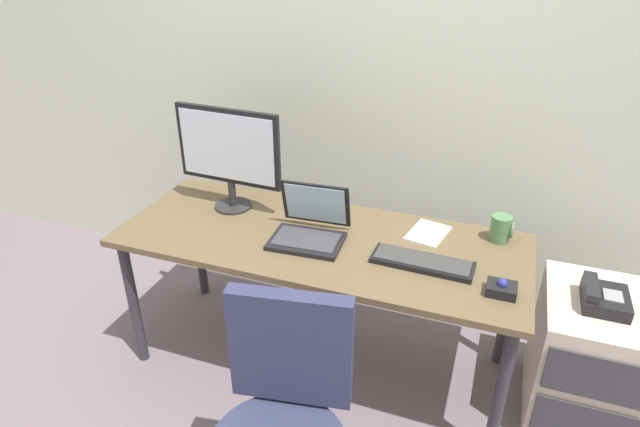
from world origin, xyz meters
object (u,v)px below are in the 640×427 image
Objects in this scene: file_cabinet at (586,358)px; desk_phone at (603,298)px; monitor_main at (228,152)px; trackball_mouse at (501,288)px; coffee_mug at (501,229)px; paper_notepad at (428,233)px; laptop at (310,227)px; keyboard at (422,262)px.

file_cabinet is 2.94× the size of desk_phone.
monitor_main reaches higher than trackball_mouse.
coffee_mug is 0.57× the size of paper_notepad.
monitor_main is at bearing 162.37° from laptop.
coffee_mug is at bearing 160.89° from file_cabinet.
file_cabinet is 1.81× the size of laptop.
monitor_main is at bearing 168.74° from keyboard.
desk_phone is (-0.01, -0.02, 0.33)m from file_cabinet.
monitor_main reaches higher than file_cabinet.
monitor_main is 1.62× the size of laptop.
desk_phone is 1.82× the size of trackball_mouse.
trackball_mouse is 0.40m from coffee_mug.
monitor_main is 2.54× the size of paper_notepad.
laptop reaches higher than desk_phone.
desk_phone is 0.61× the size of laptop.
coffee_mug is (-0.03, 0.40, 0.04)m from trackball_mouse.
file_cabinet is at bearing -7.22° from paper_notepad.
laptop is (-0.50, 0.05, 0.04)m from keyboard.
trackball_mouse is at bearing -147.78° from file_cabinet.
paper_notepad is at bearing 134.06° from trackball_mouse.
monitor_main reaches higher than desk_phone.
keyboard is 3.77× the size of trackball_mouse.
coffee_mug reaches higher than paper_notepad.
monitor_main is (-1.67, 0.03, 0.70)m from file_cabinet.
paper_notepad is at bearing 171.41° from desk_phone.
desk_phone is at bearing -21.43° from coffee_mug.
paper_notepad is at bearing 94.80° from keyboard.
file_cabinet is at bearing 12.55° from keyboard.
desk_phone is 0.74m from paper_notepad.
file_cabinet is at bearing 32.22° from trackball_mouse.
paper_notepad reaches higher than file_cabinet.
laptop is 2.74× the size of coffee_mug.
coffee_mug is at bearing 5.26° from monitor_main.
laptop is at bearing -174.73° from file_cabinet.
trackball_mouse reaches higher than paper_notepad.
file_cabinet is 4.95× the size of coffee_mug.
laptop reaches higher than file_cabinet.
desk_phone is 0.48× the size of keyboard.
paper_notepad is (-0.33, 0.34, -0.02)m from trackball_mouse.
trackball_mouse is at bearing -148.97° from desk_phone.
file_cabinet is at bearing 63.22° from desk_phone.
monitor_main is at bearing 178.84° from file_cabinet.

